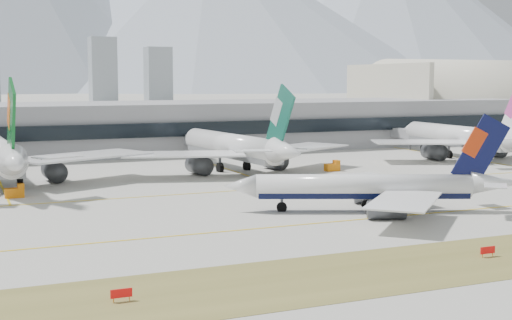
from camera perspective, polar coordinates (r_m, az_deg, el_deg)
name	(u,v)px	position (r m, az deg, el deg)	size (l,w,h in m)	color
ground	(269,220)	(113.01, 1.08, -4.86)	(3000.00, 3000.00, 0.00)	#A9A79E
taxiing_airliner	(374,188)	(121.67, 9.42, -2.20)	(47.32, 40.03, 16.72)	white
widebody_eva	(0,156)	(159.95, -19.79, 0.32)	(64.21, 62.79, 22.90)	white
widebody_cathay	(235,148)	(171.60, -1.66, 0.97)	(59.99, 59.01, 21.49)	white
widebody_china_air	(462,138)	(208.94, 16.18, 1.71)	(60.39, 58.98, 21.53)	white
terminal	(116,128)	(221.16, -11.15, 2.56)	(280.00, 43.10, 15.00)	gray
hangar	(476,132)	(310.11, 17.21, 2.13)	(91.00, 60.00, 60.00)	beige
hold_sign_left	(121,293)	(73.85, -10.73, -10.45)	(2.20, 0.15, 1.35)	red
hold_sign_right	(488,250)	(94.62, 18.05, -6.88)	(2.20, 0.15, 1.35)	red
gse_c	(333,167)	(174.03, 6.15, -0.53)	(3.55, 2.00, 2.60)	orange
gse_b	(15,192)	(141.84, -18.70, -2.44)	(3.55, 2.00, 2.60)	orange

